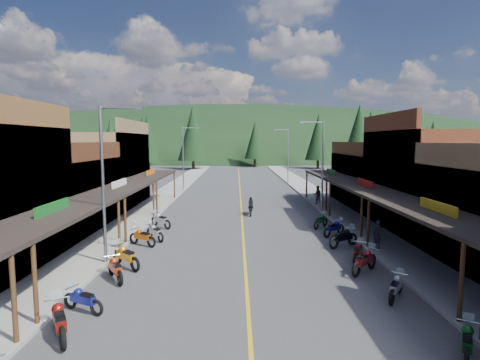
{
  "coord_description": "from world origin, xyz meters",
  "views": [
    {
      "loc": [
        -0.42,
        -24.57,
        6.3
      ],
      "look_at": [
        -0.14,
        6.84,
        3.0
      ],
      "focal_mm": 28.0,
      "sensor_mm": 36.0,
      "label": 1
    }
  ],
  "objects_px": {
    "bike_east_5": "(358,251)",
    "pine_2": "(193,133)",
    "streetlight_3": "(287,153)",
    "bike_east_6": "(344,237)",
    "bike_west_5": "(126,255)",
    "bike_east_8": "(321,220)",
    "bike_west_8": "(161,219)",
    "streetlight_0": "(106,178)",
    "streetlight_2": "(321,162)",
    "bike_east_3": "(396,286)",
    "bike_west_2": "(59,319)",
    "bike_east_4": "(365,260)",
    "shop_east_2": "(437,180)",
    "pine_10": "(148,138)",
    "pine_5": "(370,134)",
    "pine_6": "(433,140)",
    "bike_east_2": "(467,340)",
    "bike_west_6": "(142,236)",
    "shop_east_3": "(383,180)",
    "bike_west_4": "(115,267)",
    "bike_west_3": "(83,298)",
    "pine_3": "(255,140)",
    "pedestrian_east_b": "(317,195)",
    "bike_west_7": "(155,231)",
    "bike_east_7": "(334,227)",
    "shop_west_3": "(98,170)",
    "pine_0": "(64,140)",
    "pine_1": "(143,137)",
    "rider_on_bike": "(251,208)",
    "streetlight_1": "(184,156)",
    "pine_8": "(111,143)",
    "pedestrian_east_a": "(377,234)",
    "pine_11": "(359,135)",
    "shop_west_2": "(48,194)",
    "pine_4": "(318,137)",
    "pine_9": "(368,140)"
  },
  "relations": [
    {
      "from": "streetlight_3",
      "to": "bike_west_8",
      "type": "xyz_separation_m",
      "value": [
        -12.9,
        -27.85,
        -3.84
      ]
    },
    {
      "from": "bike_west_8",
      "to": "bike_east_8",
      "type": "relative_size",
      "value": 1.09
    },
    {
      "from": "streetlight_0",
      "to": "bike_east_6",
      "type": "distance_m",
      "value": 13.76
    },
    {
      "from": "bike_west_4",
      "to": "bike_west_3",
      "type": "bearing_deg",
      "value": -125.28
    },
    {
      "from": "pine_6",
      "to": "pedestrian_east_a",
      "type": "relative_size",
      "value": 6.71
    },
    {
      "from": "pine_6",
      "to": "bike_east_7",
      "type": "relative_size",
      "value": 5.33
    },
    {
      "from": "bike_west_8",
      "to": "pedestrian_east_a",
      "type": "height_order",
      "value": "pedestrian_east_a"
    },
    {
      "from": "streetlight_1",
      "to": "pine_11",
      "type": "height_order",
      "value": "pine_11"
    },
    {
      "from": "pine_5",
      "to": "pine_8",
      "type": "relative_size",
      "value": 1.4
    },
    {
      "from": "pedestrian_east_a",
      "to": "bike_west_8",
      "type": "bearing_deg",
      "value": -136.45
    },
    {
      "from": "shop_west_3",
      "to": "pine_0",
      "type": "height_order",
      "value": "pine_0"
    },
    {
      "from": "bike_west_7",
      "to": "bike_east_3",
      "type": "height_order",
      "value": "bike_west_7"
    },
    {
      "from": "bike_east_7",
      "to": "pedestrian_east_b",
      "type": "relative_size",
      "value": 1.14
    },
    {
      "from": "streetlight_2",
      "to": "streetlight_3",
      "type": "relative_size",
      "value": 1.0
    },
    {
      "from": "bike_east_4",
      "to": "pine_5",
      "type": "bearing_deg",
      "value": 114.96
    },
    {
      "from": "streetlight_1",
      "to": "pine_6",
      "type": "bearing_deg",
      "value": 38.42
    },
    {
      "from": "shop_west_2",
      "to": "pine_5",
      "type": "bearing_deg",
      "value": 55.81
    },
    {
      "from": "pedestrian_east_b",
      "to": "bike_west_7",
      "type": "bearing_deg",
      "value": 44.16
    },
    {
      "from": "bike_west_3",
      "to": "bike_east_8",
      "type": "bearing_deg",
      "value": -15.43
    },
    {
      "from": "bike_west_2",
      "to": "bike_west_6",
      "type": "xyz_separation_m",
      "value": [
        -0.02,
        10.62,
        -0.05
      ]
    },
    {
      "from": "bike_east_3",
      "to": "pedestrian_east_b",
      "type": "relative_size",
      "value": 1.05
    },
    {
      "from": "bike_west_6",
      "to": "shop_east_3",
      "type": "bearing_deg",
      "value": -22.12
    },
    {
      "from": "bike_east_3",
      "to": "bike_east_6",
      "type": "relative_size",
      "value": 0.84
    },
    {
      "from": "pine_9",
      "to": "bike_east_7",
      "type": "height_order",
      "value": "pine_9"
    },
    {
      "from": "pine_6",
      "to": "bike_east_2",
      "type": "bearing_deg",
      "value": -116.89
    },
    {
      "from": "bike_east_8",
      "to": "pine_4",
      "type": "bearing_deg",
      "value": 117.28
    },
    {
      "from": "pine_10",
      "to": "bike_west_2",
      "type": "distance_m",
      "value": 64.55
    },
    {
      "from": "bike_west_2",
      "to": "bike_west_8",
      "type": "height_order",
      "value": "bike_west_2"
    },
    {
      "from": "shop_west_2",
      "to": "pine_10",
      "type": "distance_m",
      "value": 48.67
    },
    {
      "from": "shop_east_2",
      "to": "bike_east_6",
      "type": "bearing_deg",
      "value": -149.49
    },
    {
      "from": "pine_6",
      "to": "pine_8",
      "type": "xyz_separation_m",
      "value": [
        -68.0,
        -24.0,
        -0.51
      ]
    },
    {
      "from": "bike_west_2",
      "to": "bike_east_8",
      "type": "bearing_deg",
      "value": 20.95
    },
    {
      "from": "bike_east_3",
      "to": "bike_east_8",
      "type": "height_order",
      "value": "bike_east_8"
    },
    {
      "from": "bike_west_5",
      "to": "bike_east_8",
      "type": "height_order",
      "value": "bike_west_5"
    },
    {
      "from": "streetlight_3",
      "to": "bike_east_6",
      "type": "height_order",
      "value": "streetlight_3"
    },
    {
      "from": "bike_west_5",
      "to": "streetlight_2",
      "type": "bearing_deg",
      "value": 1.04
    },
    {
      "from": "streetlight_2",
      "to": "pine_10",
      "type": "bearing_deg",
      "value": 120.71
    },
    {
      "from": "pedestrian_east_b",
      "to": "pine_11",
      "type": "bearing_deg",
      "value": -115.86
    },
    {
      "from": "streetlight_1",
      "to": "pedestrian_east_b",
      "type": "distance_m",
      "value": 18.08
    },
    {
      "from": "streetlight_3",
      "to": "pine_2",
      "type": "height_order",
      "value": "pine_2"
    },
    {
      "from": "bike_east_5",
      "to": "pine_2",
      "type": "bearing_deg",
      "value": 132.78
    },
    {
      "from": "pedestrian_east_b",
      "to": "pine_0",
      "type": "bearing_deg",
      "value": -47.12
    },
    {
      "from": "bike_east_2",
      "to": "bike_east_5",
      "type": "xyz_separation_m",
      "value": [
        -0.35,
        8.75,
        0.02
      ]
    },
    {
      "from": "pine_3",
      "to": "bike_east_4",
      "type": "height_order",
      "value": "pine_3"
    },
    {
      "from": "streetlight_0",
      "to": "bike_west_5",
      "type": "distance_m",
      "value": 3.97
    },
    {
      "from": "bike_west_6",
      "to": "bike_east_3",
      "type": "bearing_deg",
      "value": -89.63
    },
    {
      "from": "pine_1",
      "to": "rider_on_bike",
      "type": "height_order",
      "value": "pine_1"
    },
    {
      "from": "bike_west_2",
      "to": "bike_east_4",
      "type": "xyz_separation_m",
      "value": [
        11.76,
        5.85,
        0.0
      ]
    },
    {
      "from": "pine_3",
      "to": "bike_west_2",
      "type": "height_order",
      "value": "pine_3"
    },
    {
      "from": "pine_5",
      "to": "bike_west_2",
      "type": "bearing_deg",
      "value": -115.21
    }
  ]
}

